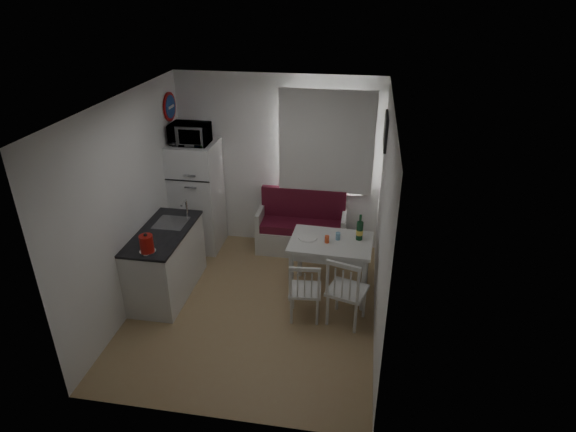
% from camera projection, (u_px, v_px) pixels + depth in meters
% --- Properties ---
extents(floor, '(3.00, 3.50, 0.02)m').
position_uv_depth(floor, '(255.00, 306.00, 6.13)').
color(floor, tan).
rests_on(floor, ground).
extents(ceiling, '(3.00, 3.50, 0.02)m').
position_uv_depth(ceiling, '(247.00, 103.00, 4.97)').
color(ceiling, white).
rests_on(ceiling, wall_back).
extents(wall_back, '(3.00, 0.02, 2.60)m').
position_uv_depth(wall_back, '(279.00, 163.00, 7.09)').
color(wall_back, white).
rests_on(wall_back, floor).
extents(wall_front, '(3.00, 0.02, 2.60)m').
position_uv_depth(wall_front, '(203.00, 307.00, 4.01)').
color(wall_front, white).
rests_on(wall_front, floor).
extents(wall_left, '(0.02, 3.50, 2.60)m').
position_uv_depth(wall_left, '(130.00, 206.00, 5.77)').
color(wall_left, white).
rests_on(wall_left, floor).
extents(wall_right, '(0.02, 3.50, 2.60)m').
position_uv_depth(wall_right, '(383.00, 225.00, 5.33)').
color(wall_right, white).
rests_on(wall_right, floor).
extents(window, '(1.22, 0.06, 1.47)m').
position_uv_depth(window, '(327.00, 145.00, 6.82)').
color(window, silver).
rests_on(window, wall_back).
extents(curtain, '(1.35, 0.02, 1.50)m').
position_uv_depth(curtain, '(326.00, 143.00, 6.74)').
color(curtain, white).
rests_on(curtain, wall_back).
extents(kitchen_counter, '(0.62, 1.32, 1.16)m').
position_uv_depth(kitchen_counter, '(166.00, 261.00, 6.24)').
color(kitchen_counter, silver).
rests_on(kitchen_counter, floor).
extents(wall_sign, '(0.03, 0.40, 0.40)m').
position_uv_depth(wall_sign, '(170.00, 107.00, 6.67)').
color(wall_sign, navy).
rests_on(wall_sign, wall_left).
extents(picture_frame, '(0.04, 0.52, 0.42)m').
position_uv_depth(picture_frame, '(385.00, 131.00, 5.97)').
color(picture_frame, black).
rests_on(picture_frame, wall_right).
extents(bench, '(1.33, 0.51, 0.95)m').
position_uv_depth(bench, '(302.00, 231.00, 7.27)').
color(bench, silver).
rests_on(bench, floor).
extents(dining_table, '(1.06, 0.77, 0.77)m').
position_uv_depth(dining_table, '(331.00, 247.00, 6.11)').
color(dining_table, silver).
rests_on(dining_table, floor).
extents(chair_left, '(0.41, 0.39, 0.43)m').
position_uv_depth(chair_left, '(304.00, 286.00, 5.66)').
color(chair_left, silver).
rests_on(chair_left, floor).
extents(chair_right, '(0.53, 0.52, 0.49)m').
position_uv_depth(chair_right, '(347.00, 286.00, 5.55)').
color(chair_right, silver).
rests_on(chair_right, floor).
extents(fridge, '(0.66, 0.66, 1.66)m').
position_uv_depth(fridge, '(197.00, 196.00, 7.17)').
color(fridge, white).
rests_on(fridge, floor).
extents(microwave, '(0.53, 0.36, 0.29)m').
position_uv_depth(microwave, '(190.00, 134.00, 6.69)').
color(microwave, white).
rests_on(microwave, fridge).
extents(kettle, '(0.19, 0.19, 0.25)m').
position_uv_depth(kettle, '(147.00, 244.00, 5.51)').
color(kettle, '#A3130D').
rests_on(kettle, kitchen_counter).
extents(wine_bottle, '(0.09, 0.09, 0.34)m').
position_uv_depth(wine_bottle, '(360.00, 227.00, 6.04)').
color(wine_bottle, '#154222').
rests_on(wine_bottle, dining_table).
extents(drinking_glass_orange, '(0.06, 0.06, 0.10)m').
position_uv_depth(drinking_glass_orange, '(327.00, 239.00, 6.02)').
color(drinking_glass_orange, '#EF5527').
rests_on(drinking_glass_orange, dining_table).
extents(drinking_glass_blue, '(0.06, 0.06, 0.10)m').
position_uv_depth(drinking_glass_blue, '(338.00, 236.00, 6.09)').
color(drinking_glass_blue, '#77ABCA').
rests_on(drinking_glass_blue, dining_table).
extents(plate, '(0.24, 0.24, 0.02)m').
position_uv_depth(plate, '(308.00, 238.00, 6.13)').
color(plate, white).
rests_on(plate, dining_table).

